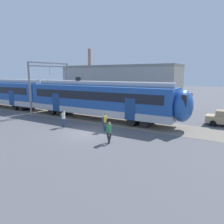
{
  "coord_description": "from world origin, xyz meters",
  "views": [
    {
      "loc": [
        11.62,
        -14.63,
        5.14
      ],
      "look_at": [
        1.09,
        2.41,
        1.6
      ],
      "focal_mm": 35.0,
      "sensor_mm": 36.0,
      "label": 1
    }
  ],
  "objects": [
    {
      "name": "pedestrian_yellow",
      "position": [
        1.08,
        1.23,
        0.99
      ],
      "size": [
        0.71,
        0.5,
        1.67
      ],
      "color": "navy",
      "rests_on": "ground"
    },
    {
      "name": "ground_plane",
      "position": [
        0.0,
        0.0,
        0.0
      ],
      "size": [
        160.0,
        160.0,
        0.0
      ],
      "primitive_type": "plane",
      "color": "#515156"
    },
    {
      "name": "background_building",
      "position": [
        -5.65,
        15.25,
        3.21
      ],
      "size": [
        18.8,
        5.0,
        9.2
      ],
      "color": "gray",
      "rests_on": "ground"
    },
    {
      "name": "track_bed",
      "position": [
        -13.73,
        5.36,
        0.01
      ],
      "size": [
        80.0,
        4.4,
        0.01
      ],
      "primitive_type": "cube",
      "color": "slate",
      "rests_on": "ground"
    },
    {
      "name": "pedestrian_green",
      "position": [
        3.16,
        -1.41,
        0.99
      ],
      "size": [
        0.63,
        0.55,
        1.67
      ],
      "color": "#28282D",
      "rests_on": "ground"
    },
    {
      "name": "pedestrian_white",
      "position": [
        -3.19,
        0.41,
        0.99
      ],
      "size": [
        0.71,
        0.5,
        1.67
      ],
      "color": "navy",
      "rests_on": "ground"
    },
    {
      "name": "catenary_gantry",
      "position": [
        -10.13,
        5.36,
        4.31
      ],
      "size": [
        0.24,
        6.64,
        6.53
      ],
      "color": "gray",
      "rests_on": "ground"
    },
    {
      "name": "commuter_train",
      "position": [
        -11.25,
        5.35,
        2.25
      ],
      "size": [
        38.05,
        3.07,
        4.73
      ],
      "color": "silver",
      "rests_on": "ground"
    }
  ]
}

